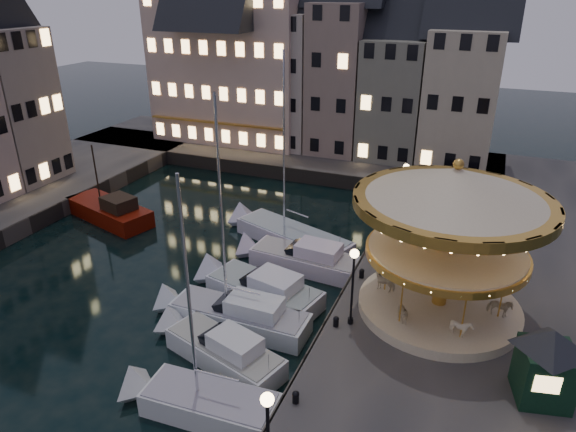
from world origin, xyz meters
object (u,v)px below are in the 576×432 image
at_px(streetlamp_a, 268,429).
at_px(motorboat_a, 199,402).
at_px(streetlamp_c, 405,184).
at_px(motorboat_f, 287,235).
at_px(motorboat_b, 219,349).
at_px(carousel, 452,215).
at_px(streetlamp_b, 353,276).
at_px(ticket_kiosk, 550,353).
at_px(bollard_d, 383,234).
at_px(bollard_b, 336,321).
at_px(motorboat_c, 233,314).
at_px(red_fishing_boat, 110,212).
at_px(bollard_a, 296,397).
at_px(motorboat_d, 259,289).
at_px(bollard_c, 362,273).
at_px(motorboat_e, 300,258).

height_order(streetlamp_a, motorboat_a, motorboat_a).
xyz_separation_m(streetlamp_c, motorboat_f, (-7.22, -4.11, -3.49)).
height_order(motorboat_b, carousel, carousel).
height_order(streetlamp_b, ticket_kiosk, streetlamp_b).
bearing_deg(motorboat_f, carousel, -30.71).
bearing_deg(streetlamp_b, bollard_d, 93.43).
distance_m(bollard_d, motorboat_a, 17.33).
relative_size(bollard_b, motorboat_c, 0.05).
relative_size(bollard_b, red_fishing_boat, 0.07).
relative_size(streetlamp_b, bollard_a, 7.32).
xyz_separation_m(streetlamp_a, motorboat_d, (-6.05, 12.10, -3.38)).
xyz_separation_m(carousel, ticket_kiosk, (4.62, -4.73, -3.20)).
bearing_deg(bollard_d, ticket_kiosk, -52.60).
relative_size(bollard_d, ticket_kiosk, 0.15).
distance_m(bollard_c, motorboat_e, 4.96).
xyz_separation_m(motorboat_b, motorboat_c, (-0.66, 2.77, 0.04)).
bearing_deg(carousel, bollard_c, 159.09).
relative_size(streetlamp_a, motorboat_c, 0.37).
xyz_separation_m(motorboat_c, motorboat_d, (0.19, 2.85, -0.04)).
bearing_deg(red_fishing_boat, bollard_b, -21.55).
height_order(motorboat_f, ticket_kiosk, motorboat_f).
bearing_deg(motorboat_e, motorboat_b, -92.84).
distance_m(bollard_b, motorboat_d, 6.11).
bearing_deg(ticket_kiosk, bollard_b, 170.95).
bearing_deg(streetlamp_c, ticket_kiosk, -61.07).
bearing_deg(carousel, motorboat_d, -176.16).
relative_size(streetlamp_c, motorboat_d, 0.53).
height_order(streetlamp_a, motorboat_e, streetlamp_a).
bearing_deg(motorboat_d, ticket_kiosk, -15.54).
bearing_deg(motorboat_d, carousel, 3.84).
height_order(bollard_c, carousel, carousel).
bearing_deg(streetlamp_c, motorboat_f, -150.33).
height_order(bollard_a, motorboat_f, motorboat_f).
xyz_separation_m(motorboat_b, motorboat_e, (0.49, 9.90, 0.00)).
bearing_deg(red_fishing_boat, motorboat_b, -35.43).
xyz_separation_m(streetlamp_a, motorboat_b, (-5.58, 6.49, -3.38)).
bearing_deg(motorboat_c, streetlamp_c, 66.33).
relative_size(motorboat_c, motorboat_f, 0.87).
relative_size(motorboat_b, motorboat_c, 0.64).
bearing_deg(motorboat_c, motorboat_b, -76.58).
bearing_deg(motorboat_d, bollard_d, 55.40).
bearing_deg(motorboat_e, red_fishing_boat, 175.42).
distance_m(bollard_a, motorboat_b, 5.65).
xyz_separation_m(motorboat_a, motorboat_f, (-2.49, 16.19, -0.01)).
xyz_separation_m(motorboat_c, carousel, (10.17, 3.51, 6.05)).
xyz_separation_m(motorboat_f, ticket_kiosk, (15.76, -11.35, 3.00)).
xyz_separation_m(streetlamp_b, bollard_d, (-0.60, 10.00, -2.41)).
bearing_deg(streetlamp_a, motorboat_c, 124.00).
distance_m(motorboat_b, motorboat_f, 13.01).
distance_m(motorboat_c, motorboat_d, 2.85).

